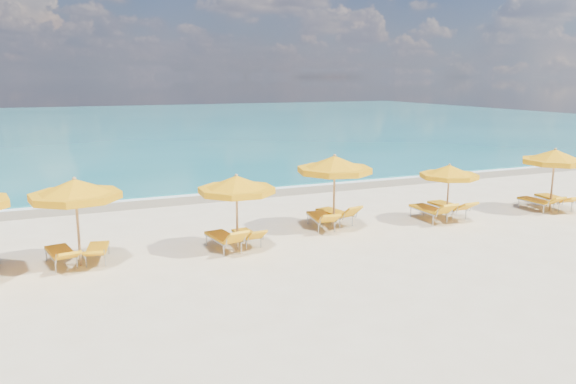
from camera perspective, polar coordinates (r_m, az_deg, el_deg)
name	(u,v)px	position (r m, az deg, el deg)	size (l,w,h in m)	color
ground_plane	(306,237)	(18.17, 1.87, -4.59)	(120.00, 120.00, 0.00)	beige
ocean	(121,124)	(64.43, -16.61, 6.60)	(120.00, 80.00, 0.30)	#157279
wet_sand_band	(236,194)	(24.87, -5.35, -0.20)	(120.00, 2.60, 0.01)	tan
foam_line	(230,191)	(25.62, -5.90, 0.14)	(120.00, 1.20, 0.03)	white
whitecap_near	(79,170)	(33.22, -20.48, 2.09)	(14.00, 0.36, 0.05)	white
whitecap_far	(268,145)	(42.98, -2.00, 4.82)	(18.00, 0.30, 0.05)	white
umbrella_2	(75,190)	(15.98, -20.81, 0.17)	(2.92, 2.92, 2.47)	tan
umbrella_3	(236,185)	(16.41, -5.26, 0.69)	(2.93, 2.93, 2.31)	tan
umbrella_4	(335,165)	(18.78, 4.75, 2.74)	(2.92, 2.92, 2.56)	tan
umbrella_5	(449,172)	(20.59, 16.06, 1.96)	(2.15, 2.15, 2.08)	tan
umbrella_6	(555,157)	(23.58, 25.47, 3.20)	(3.14, 3.14, 2.44)	tan
lounger_2_left	(62,258)	(16.62, -22.02, -6.22)	(0.94, 1.94, 0.69)	#A5A8AD
lounger_2_right	(98,254)	(16.67, -18.78, -5.99)	(0.87, 1.81, 0.62)	#A5A8AD
lounger_3_left	(224,242)	(16.87, -6.51, -5.11)	(0.89, 1.94, 0.84)	#A5A8AD
lounger_3_right	(247,239)	(17.33, -4.16, -4.74)	(0.66, 1.65, 0.69)	#A5A8AD
lounger_4_left	(321,222)	(19.15, 3.41, -3.03)	(0.91, 2.01, 0.78)	#A5A8AD
lounger_4_right	(336,217)	(19.80, 4.86, -2.56)	(0.98, 1.97, 0.84)	#A5A8AD
lounger_5_left	(429,214)	(20.78, 14.17, -2.17)	(0.69, 2.01, 0.87)	#A5A8AD
lounger_5_right	(448,210)	(21.52, 15.96, -1.80)	(0.73, 2.07, 0.80)	#A5A8AD
lounger_6_left	(537,205)	(23.79, 23.95, -1.17)	(0.69, 1.83, 0.74)	#A5A8AD
lounger_6_right	(554,202)	(24.36, 25.44, -0.97)	(0.94, 2.11, 0.73)	#A5A8AD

